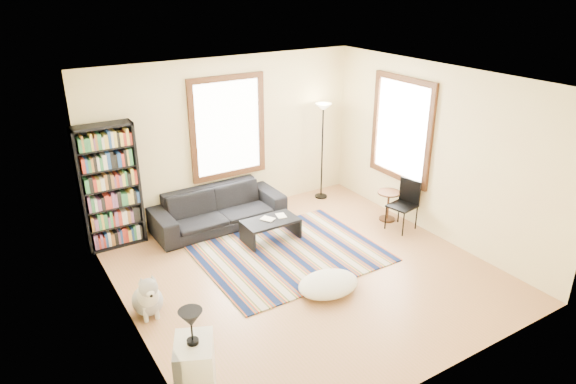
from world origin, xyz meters
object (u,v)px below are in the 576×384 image
folding_chair (402,206)px  white_cabinet (195,371)px  floor_cushion (328,284)px  floor_lamp (322,152)px  sofa (218,209)px  bookshelf (110,187)px  coffee_table (271,230)px  side_table (388,206)px  dog (146,292)px

folding_chair → white_cabinet: (-4.45, -1.74, -0.08)m
floor_cushion → floor_lamp: size_ratio=0.48×
sofa → bookshelf: bearing=170.4°
floor_lamp → white_cabinet: size_ratio=2.66×
sofa → folding_chair: (2.59, -1.74, 0.10)m
folding_chair → white_cabinet: 4.78m
coffee_table → side_table: side_table is taller
sofa → coffee_table: size_ratio=2.51×
coffee_table → side_table: size_ratio=1.67×
bookshelf → coffee_table: bookshelf is taller
folding_chair → white_cabinet: bearing=-170.1°
sofa → coffee_table: (0.51, -0.91, -0.15)m
side_table → white_cabinet: (-4.50, -2.12, 0.08)m
white_cabinet → dog: bearing=113.8°
side_table → folding_chair: 0.42m
white_cabinet → dog: white_cabinet is taller
floor_cushion → side_table: side_table is taller
bookshelf → folding_chair: size_ratio=2.33×
sofa → dog: (-1.83, -1.79, -0.03)m
sofa → dog: bearing=-136.1°
sofa → side_table: size_ratio=4.19×
bookshelf → white_cabinet: 3.81m
sofa → folding_chair: size_ratio=2.63×
floor_cushion → coffee_table: bearing=87.6°
floor_cushion → dog: (-2.26, 0.83, 0.19)m
bookshelf → floor_lamp: bookshelf is taller
bookshelf → floor_cushion: 3.69m
coffee_table → floor_lamp: size_ratio=0.48×
floor_cushion → folding_chair: (2.16, 0.87, 0.32)m
floor_lamp → dog: (-4.06, -1.89, -0.63)m
bookshelf → coffee_table: bearing=-28.4°
sofa → coffee_table: bearing=-61.4°
floor_lamp → side_table: bearing=-74.2°
bookshelf → side_table: (4.32, -1.63, -0.73)m
sofa → coffee_table: 1.05m
floor_cushion → folding_chair: folding_chair is taller
coffee_table → floor_lamp: (1.73, 1.01, 0.75)m
floor_lamp → folding_chair: (0.36, -1.84, -0.50)m
sofa → floor_lamp: size_ratio=1.22×
floor_cushion → floor_lamp: 3.36m
floor_lamp → white_cabinet: bearing=-138.8°
coffee_table → white_cabinet: bearing=-132.6°
bookshelf → dog: bearing=-94.1°
sofa → side_table: 2.97m
sofa → coffee_table: sofa is taller
white_cabinet → folding_chair: bearing=46.1°
sofa → folding_chair: folding_chair is taller
side_table → floor_lamp: bearing=105.8°
bookshelf → folding_chair: (4.27, -2.01, -0.57)m
dog → side_table: bearing=11.2°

